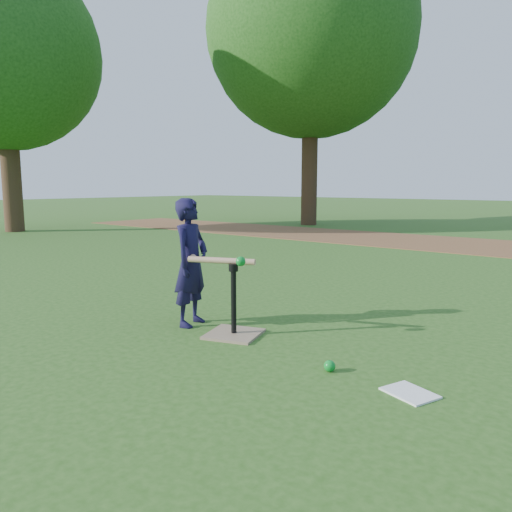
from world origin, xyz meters
The scene contains 9 objects.
ground centered at (0.00, 0.00, 0.00)m, with size 80.00×80.00×0.00m, color #285116.
dirt_strip centered at (0.00, 7.50, 0.01)m, with size 24.00×3.00×0.01m, color brown.
child centered at (-0.54, -0.33, 0.58)m, with size 0.42×0.28×1.16m, color black.
wiffle_ball_ground centered at (1.04, -0.55, 0.04)m, with size 0.08×0.08×0.08m, color #0C8626.
clipboard centered at (1.62, -0.56, 0.01)m, with size 0.30×0.23×0.01m, color white.
batting_tee centered at (-0.02, -0.34, 0.11)m, with size 0.54×0.54×0.61m.
swing_action centered at (-0.12, -0.37, 0.64)m, with size 0.62×0.27×0.09m.
tree_left centered at (-6.00, 10.00, 5.87)m, with size 6.40×6.40×9.08m.
tree_back centered at (-11.00, 3.00, 4.65)m, with size 5.00×5.00×7.17m.
Camera 1 is at (2.71, -3.42, 1.27)m, focal length 35.00 mm.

